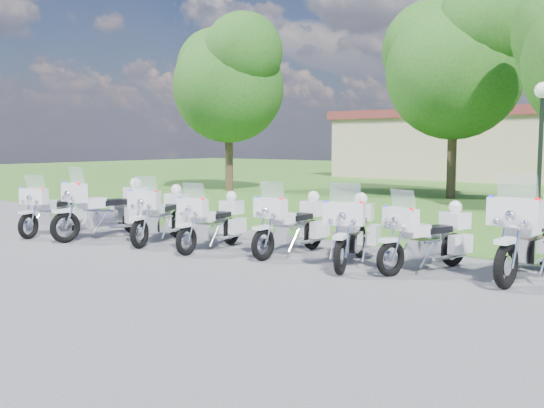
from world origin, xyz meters
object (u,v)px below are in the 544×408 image
Objects in this scene: motorcycle_3 at (213,221)px; motorcycle_7 at (533,234)px; motorcycle_5 at (353,229)px; motorcycle_2 at (162,213)px; motorcycle_4 at (293,223)px; motorcycle_1 at (107,208)px; motorcycle_6 at (429,236)px; motorcycle_0 at (55,208)px; lamp_post at (542,116)px.

motorcycle_3 is 6.08m from motorcycle_7.
motorcycle_5 is at bearing 21.93° from motorcycle_7.
motorcycle_4 is (3.16, 0.65, -0.01)m from motorcycle_2.
motorcycle_1 is 7.41m from motorcycle_6.
motorcycle_5 is 0.84× the size of motorcycle_7.
motorcycle_0 is 0.81× the size of motorcycle_7.
motorcycle_2 is 0.83× the size of motorcycle_7.
motorcycle_3 is 1.01× the size of motorcycle_6.
motorcycle_5 reaches higher than motorcycle_4.
motorcycle_6 is at bearing -163.32° from motorcycle_1.
motorcycle_7 is (7.46, 1.44, 0.10)m from motorcycle_2.
motorcycle_6 is (7.29, 1.32, -0.10)m from motorcycle_1.
motorcycle_1 is 4.68m from motorcycle_4.
motorcycle_5 reaches higher than motorcycle_0.
motorcycle_7 is at bearing -174.53° from motorcycle_3.
lamp_post reaches higher than motorcycle_4.
motorcycle_2 is 0.98× the size of motorcycle_4.
motorcycle_2 is 3.23m from motorcycle_4.
motorcycle_0 is 6.24m from motorcycle_4.
motorcycle_2 is 7.60m from motorcycle_7.
motorcycle_7 reaches higher than motorcycle_6.
motorcycle_2 is at bearing 26.45° from motorcycle_6.
motorcycle_2 reaches higher than motorcycle_0.
motorcycle_0 is at bearing 16.47° from motorcycle_7.
motorcycle_7 is (10.36, 2.28, 0.11)m from motorcycle_0.
motorcycle_7 is (5.92, 1.38, 0.14)m from motorcycle_3.
motorcycle_4 reaches higher than motorcycle_0.
motorcycle_3 is 0.95× the size of motorcycle_4.
motorcycle_2 is (1.40, 0.42, -0.07)m from motorcycle_1.
lamp_post is at bearing -120.75° from motorcycle_1.
motorcycle_6 reaches higher than motorcycle_3.
motorcycle_2 reaches higher than motorcycle_6.
lamp_post is at bearing -122.40° from motorcycle_3.
motorcycle_1 is at bearing -10.43° from motorcycle_5.
lamp_post is (2.37, 8.05, 2.29)m from motorcycle_4.
motorcycle_3 is (2.94, 0.48, -0.11)m from motorcycle_1.
motorcycle_1 reaches higher than motorcycle_3.
motorcycle_5 is (4.61, 0.52, 0.01)m from motorcycle_2.
motorcycle_2 is (2.90, 0.84, 0.02)m from motorcycle_0.
motorcycle_2 is at bearing -156.66° from motorcycle_1.
lamp_post is (0.92, 8.19, 2.27)m from motorcycle_5.
motorcycle_7 is 0.68× the size of lamp_post.
lamp_post is at bearing -150.05° from motorcycle_0.
motorcycle_0 is at bearing 28.99° from motorcycle_6.
motorcycle_4 is at bearing -24.57° from motorcycle_5.
motorcycle_0 is 0.55× the size of lamp_post.
motorcycle_1 is 1.15× the size of motorcycle_2.
motorcycle_0 is 10.61m from motorcycle_7.
motorcycle_6 is at bearing -87.33° from lamp_post.
motorcycle_6 is (8.80, 1.73, -0.01)m from motorcycle_0.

